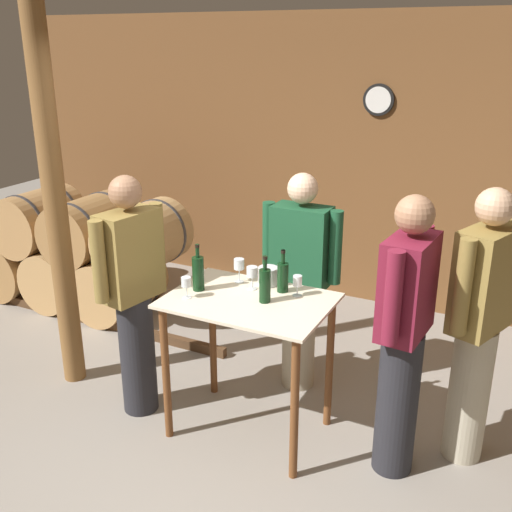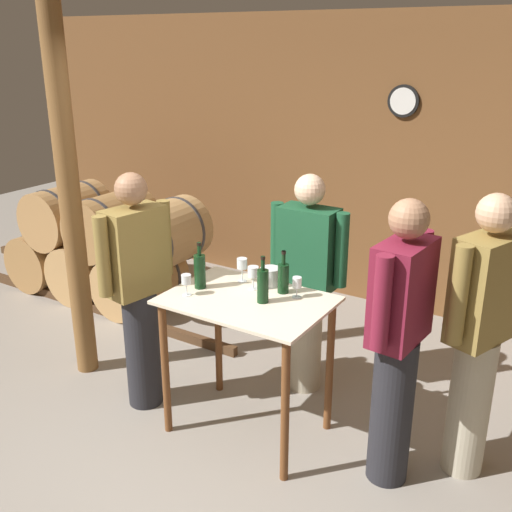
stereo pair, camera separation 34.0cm
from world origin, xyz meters
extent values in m
plane|color=gray|center=(0.00, 0.00, 0.00)|extent=(14.00, 14.00, 0.00)
cube|color=brown|center=(0.00, 2.95, 1.35)|extent=(8.40, 0.05, 2.70)
cylinder|color=black|center=(0.05, 2.91, 1.94)|extent=(0.28, 0.03, 0.28)
cylinder|color=white|center=(0.05, 2.89, 1.94)|extent=(0.23, 0.01, 0.23)
cube|color=#4C331E|center=(-2.55, 1.27, 0.04)|extent=(3.82, 0.06, 0.08)
cube|color=#4C331E|center=(-2.55, 1.88, 0.04)|extent=(3.82, 0.06, 0.08)
cylinder|color=#9E7242|center=(-3.16, 1.58, 0.29)|extent=(0.59, 0.75, 0.59)
cylinder|color=#38383D|center=(-3.16, 1.35, 0.29)|extent=(0.60, 0.03, 0.60)
cylinder|color=#38383D|center=(-3.16, 1.80, 0.29)|extent=(0.60, 0.03, 0.60)
cylinder|color=tan|center=(-2.55, 1.58, 0.29)|extent=(0.59, 0.75, 0.59)
cylinder|color=#38383D|center=(-2.55, 1.35, 0.29)|extent=(0.60, 0.03, 0.60)
cylinder|color=#38383D|center=(-2.55, 1.80, 0.29)|extent=(0.60, 0.03, 0.60)
cylinder|color=tan|center=(-1.93, 1.58, 0.29)|extent=(0.59, 0.75, 0.59)
cylinder|color=#38383D|center=(-1.93, 1.35, 0.29)|extent=(0.60, 0.03, 0.60)
cylinder|color=#38383D|center=(-1.93, 1.80, 0.29)|extent=(0.60, 0.03, 0.60)
cylinder|color=#AD7F4C|center=(-2.85, 1.58, 0.79)|extent=(0.59, 0.75, 0.59)
cylinder|color=#38383D|center=(-2.85, 1.35, 0.79)|extent=(0.60, 0.03, 0.60)
cylinder|color=#38383D|center=(-2.85, 1.80, 0.79)|extent=(0.60, 0.03, 0.60)
cylinder|color=#9E7242|center=(-2.24, 1.58, 0.79)|extent=(0.59, 0.75, 0.59)
cylinder|color=#38383D|center=(-2.24, 1.35, 0.79)|extent=(0.60, 0.03, 0.60)
cylinder|color=#38383D|center=(-2.24, 1.80, 0.79)|extent=(0.60, 0.03, 0.60)
cylinder|color=tan|center=(-1.62, 1.58, 0.79)|extent=(0.59, 0.75, 0.59)
cylinder|color=#38383D|center=(-1.62, 1.35, 0.79)|extent=(0.60, 0.03, 0.60)
cylinder|color=#38383D|center=(-1.62, 1.80, 0.79)|extent=(0.60, 0.03, 0.60)
cube|color=beige|center=(-0.02, 0.52, 0.94)|extent=(1.00, 0.70, 0.02)
cylinder|color=brown|center=(-0.46, 0.22, 0.46)|extent=(0.05, 0.05, 0.93)
cylinder|color=brown|center=(0.42, 0.22, 0.46)|extent=(0.05, 0.05, 0.93)
cylinder|color=brown|center=(-0.46, 0.81, 0.46)|extent=(0.05, 0.05, 0.93)
cylinder|color=brown|center=(0.42, 0.81, 0.46)|extent=(0.05, 0.05, 0.93)
cylinder|color=brown|center=(-1.53, 0.50, 1.35)|extent=(0.16, 0.16, 2.70)
cylinder|color=black|center=(-0.38, 0.51, 1.06)|extent=(0.07, 0.07, 0.22)
cylinder|color=black|center=(-0.38, 0.51, 1.21)|extent=(0.02, 0.02, 0.09)
cylinder|color=black|center=(-0.38, 0.51, 1.25)|extent=(0.03, 0.03, 0.02)
cylinder|color=black|center=(0.08, 0.53, 1.05)|extent=(0.07, 0.07, 0.21)
cylinder|color=black|center=(0.08, 0.53, 1.20)|extent=(0.02, 0.02, 0.09)
cylinder|color=black|center=(0.08, 0.53, 1.23)|extent=(0.03, 0.03, 0.02)
cylinder|color=black|center=(0.11, 0.72, 1.04)|extent=(0.07, 0.07, 0.19)
cylinder|color=black|center=(0.11, 0.72, 1.18)|extent=(0.02, 0.02, 0.09)
cylinder|color=black|center=(0.11, 0.72, 1.22)|extent=(0.03, 0.03, 0.02)
cylinder|color=silver|center=(-0.38, 0.37, 0.95)|extent=(0.06, 0.06, 0.00)
cylinder|color=silver|center=(-0.38, 0.37, 0.99)|extent=(0.01, 0.01, 0.07)
cylinder|color=silver|center=(-0.38, 0.37, 1.06)|extent=(0.06, 0.06, 0.06)
cylinder|color=silver|center=(-0.21, 0.74, 0.95)|extent=(0.06, 0.06, 0.00)
cylinder|color=silver|center=(-0.21, 0.74, 1.00)|extent=(0.01, 0.01, 0.09)
cylinder|color=silver|center=(-0.21, 0.74, 1.07)|extent=(0.07, 0.07, 0.07)
cylinder|color=silver|center=(-0.08, 0.67, 0.95)|extent=(0.06, 0.06, 0.00)
cylinder|color=silver|center=(-0.08, 0.67, 1.00)|extent=(0.01, 0.01, 0.08)
cylinder|color=silver|center=(-0.08, 0.67, 1.07)|extent=(0.07, 0.07, 0.06)
cylinder|color=silver|center=(0.22, 0.70, 0.95)|extent=(0.06, 0.06, 0.00)
cylinder|color=silver|center=(0.22, 0.70, 0.98)|extent=(0.01, 0.01, 0.06)
cylinder|color=silver|center=(0.22, 0.70, 1.05)|extent=(0.06, 0.06, 0.07)
cylinder|color=silver|center=(-0.02, 0.78, 1.01)|extent=(0.13, 0.13, 0.12)
cylinder|color=#B7AD93|center=(1.28, 0.89, 0.44)|extent=(0.24, 0.24, 0.87)
cube|color=olive|center=(1.28, 0.89, 1.18)|extent=(0.34, 0.45, 0.61)
sphere|color=tan|center=(1.28, 0.89, 1.61)|extent=(0.21, 0.21, 0.21)
cylinder|color=olive|center=(1.36, 1.12, 1.21)|extent=(0.09, 0.09, 0.55)
cylinder|color=olive|center=(1.19, 0.65, 1.21)|extent=(0.09, 0.09, 0.55)
cylinder|color=#232328|center=(-0.82, 0.40, 0.43)|extent=(0.24, 0.24, 0.85)
cube|color=olive|center=(-0.82, 0.40, 1.15)|extent=(0.29, 0.43, 0.58)
sphere|color=#9E7051|center=(-0.82, 0.40, 1.56)|extent=(0.21, 0.21, 0.21)
cylinder|color=olive|center=(-0.86, 0.15, 1.17)|extent=(0.09, 0.09, 0.53)
cylinder|color=olive|center=(-0.78, 0.65, 1.17)|extent=(0.09, 0.09, 0.53)
cylinder|color=#B7AD93|center=(0.04, 1.19, 0.40)|extent=(0.24, 0.24, 0.81)
cube|color=#194C2D|center=(0.04, 1.19, 1.10)|extent=(0.40, 0.22, 0.57)
sphere|color=beige|center=(0.04, 1.19, 1.51)|extent=(0.21, 0.21, 0.21)
cylinder|color=#194C2D|center=(0.29, 1.19, 1.13)|extent=(0.09, 0.09, 0.52)
cylinder|color=#194C2D|center=(-0.21, 1.19, 1.13)|extent=(0.09, 0.09, 0.52)
cylinder|color=#232328|center=(0.92, 0.57, 0.45)|extent=(0.24, 0.24, 0.91)
cube|color=maroon|center=(0.92, 0.57, 1.19)|extent=(0.25, 0.42, 0.56)
sphere|color=#9E7051|center=(0.92, 0.57, 1.60)|extent=(0.21, 0.21, 0.21)
cylinder|color=maroon|center=(0.94, 0.82, 1.22)|extent=(0.09, 0.09, 0.51)
cylinder|color=maroon|center=(0.90, 0.33, 1.22)|extent=(0.09, 0.09, 0.51)
camera|label=1|loc=(1.51, -2.47, 2.46)|focal=42.00mm
camera|label=2|loc=(1.81, -2.31, 2.46)|focal=42.00mm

